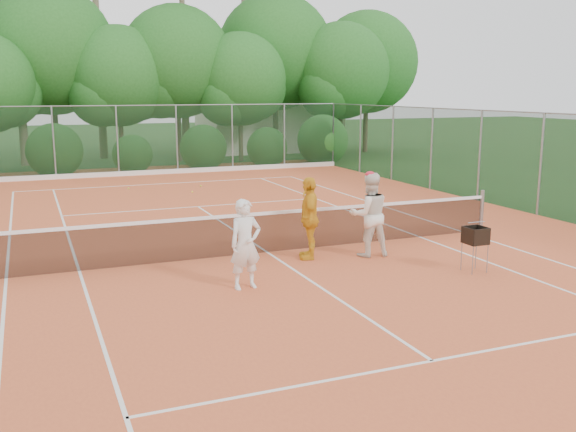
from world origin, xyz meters
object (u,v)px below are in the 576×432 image
(player_yellow, at_px, (309,218))
(ball_hopper, at_px, (476,236))
(player_center_grp, at_px, (369,214))
(player_white, at_px, (245,244))

(player_yellow, xyz_separation_m, ball_hopper, (2.69, -2.24, -0.17))
(player_center_grp, distance_m, player_yellow, 1.35)
(player_white, distance_m, ball_hopper, 4.72)
(player_white, relative_size, ball_hopper, 1.81)
(player_center_grp, distance_m, ball_hopper, 2.38)
(player_yellow, bearing_deg, player_white, -31.56)
(player_yellow, height_order, ball_hopper, player_yellow)
(player_white, bearing_deg, player_center_grp, 14.65)
(player_white, bearing_deg, player_yellow, 31.95)
(player_white, xyz_separation_m, player_yellow, (1.98, 1.54, 0.06))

